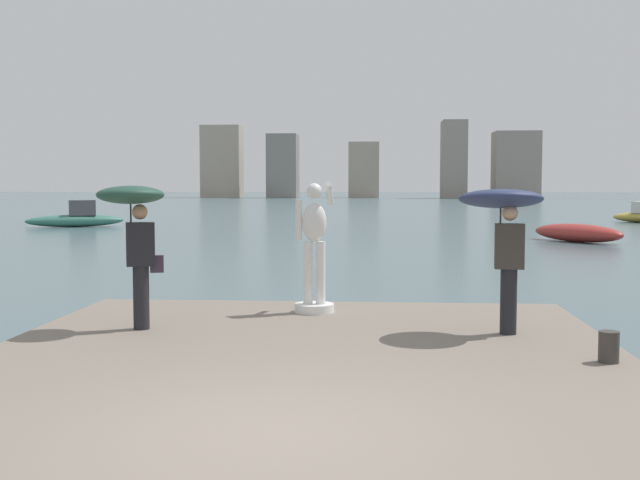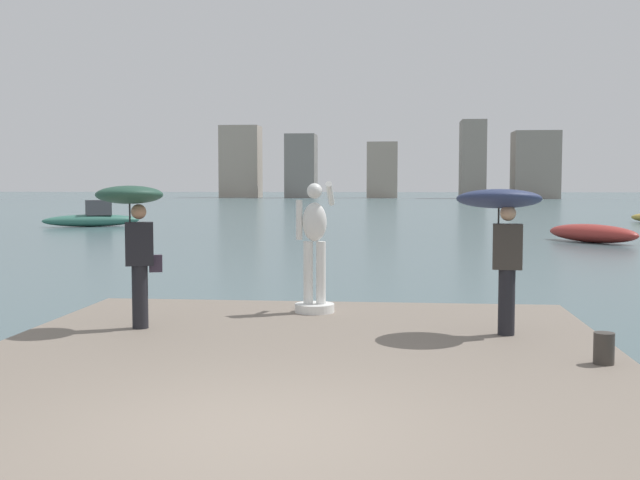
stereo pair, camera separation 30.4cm
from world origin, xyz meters
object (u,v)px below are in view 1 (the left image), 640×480
(onlooker_right, at_px, (503,216))
(boat_rightward, at_px, (577,233))
(onlooker_left, at_px, (134,218))
(boat_near, at_px, (76,218))
(mooring_bollard, at_px, (609,347))
(statue_white_figure, at_px, (314,255))

(onlooker_right, height_order, boat_rightward, onlooker_right)
(onlooker_left, xyz_separation_m, boat_rightward, (11.68, 22.75, -1.56))
(boat_near, bearing_deg, onlooker_right, -60.14)
(boat_near, bearing_deg, boat_rightward, -21.04)
(onlooker_right, distance_m, mooring_bollard, 2.36)
(statue_white_figure, relative_size, onlooker_left, 1.02)
(mooring_bollard, xyz_separation_m, boat_near, (-19.56, 34.09, -0.09))
(onlooker_right, relative_size, mooring_bollard, 5.61)
(onlooker_left, height_order, boat_near, onlooker_left)
(boat_rightward, bearing_deg, boat_near, 158.96)
(onlooker_left, relative_size, boat_near, 0.38)
(onlooker_left, bearing_deg, statue_white_figure, 34.47)
(onlooker_left, relative_size, mooring_bollard, 5.67)
(mooring_bollard, bearing_deg, statue_white_figure, 138.03)
(statue_white_figure, bearing_deg, mooring_bollard, -41.97)
(mooring_bollard, bearing_deg, boat_rightward, 76.72)
(statue_white_figure, relative_size, boat_rightward, 0.47)
(onlooker_left, xyz_separation_m, mooring_bollard, (5.94, -1.61, -1.36))
(boat_near, bearing_deg, statue_white_figure, -62.64)
(mooring_bollard, relative_size, boat_near, 0.07)
(mooring_bollard, height_order, boat_near, boat_near)
(statue_white_figure, xyz_separation_m, boat_near, (-15.97, 30.87, -0.81))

